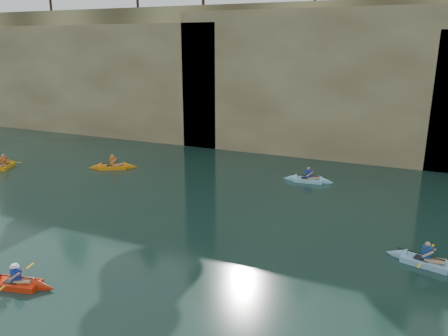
% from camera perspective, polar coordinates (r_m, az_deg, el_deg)
% --- Properties ---
extents(ground, '(160.00, 160.00, 0.00)m').
position_cam_1_polar(ground, '(16.13, -10.87, -16.59)').
color(ground, black).
rests_on(ground, ground).
extents(cliff, '(70.00, 16.00, 12.00)m').
position_cam_1_polar(cliff, '(41.88, 12.89, 12.09)').
color(cliff, tan).
rests_on(cliff, ground).
extents(cliff_slab_west, '(26.00, 2.40, 10.56)m').
position_cam_1_polar(cliff_slab_west, '(43.89, -16.39, 11.07)').
color(cliff_slab_west, tan).
rests_on(cliff_slab_west, ground).
extents(cliff_slab_center, '(24.00, 2.40, 11.40)m').
position_cam_1_polar(cliff_slab_center, '(34.28, 13.73, 10.73)').
color(cliff_slab_center, tan).
rests_on(cliff_slab_center, ground).
extents(sea_cave_west, '(4.50, 1.00, 4.00)m').
position_cam_1_polar(sea_cave_west, '(42.52, -14.51, 6.60)').
color(sea_cave_west, black).
rests_on(sea_cave_west, ground).
extents(sea_cave_center, '(3.50, 1.00, 3.20)m').
position_cam_1_polar(sea_cave_center, '(35.79, 3.60, 4.72)').
color(sea_cave_center, black).
rests_on(sea_cave_center, ground).
extents(sea_cave_east, '(5.00, 1.00, 4.50)m').
position_cam_1_polar(sea_cave_east, '(33.64, 26.65, 3.43)').
color(sea_cave_east, black).
rests_on(sea_cave_east, ground).
extents(main_kayaker, '(3.11, 2.05, 1.12)m').
position_cam_1_polar(main_kayaker, '(18.18, -25.42, -13.42)').
color(main_kayaker, red).
rests_on(main_kayaker, ground).
extents(kayaker_orange, '(3.36, 2.29, 1.30)m').
position_cam_1_polar(kayaker_orange, '(31.90, -14.29, 0.17)').
color(kayaker_orange, orange).
rests_on(kayaker_orange, ground).
extents(kayaker_ltblue_near, '(3.27, 2.42, 1.26)m').
position_cam_1_polar(kayaker_ltblue_near, '(19.69, 24.81, -11.01)').
color(kayaker_ltblue_near, '#84B2DD').
rests_on(kayaker_ltblue_near, ground).
extents(kayaker_yellow, '(2.30, 3.13, 1.26)m').
position_cam_1_polar(kayaker_yellow, '(34.81, -26.74, 0.24)').
color(kayaker_yellow, '#F3A514').
rests_on(kayaker_yellow, ground).
extents(kayaker_ltblue_mid, '(3.29, 2.42, 1.23)m').
position_cam_1_polar(kayaker_ltblue_mid, '(28.55, 10.92, -1.49)').
color(kayaker_ltblue_mid, '#8ED0ED').
rests_on(kayaker_ltblue_mid, ground).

